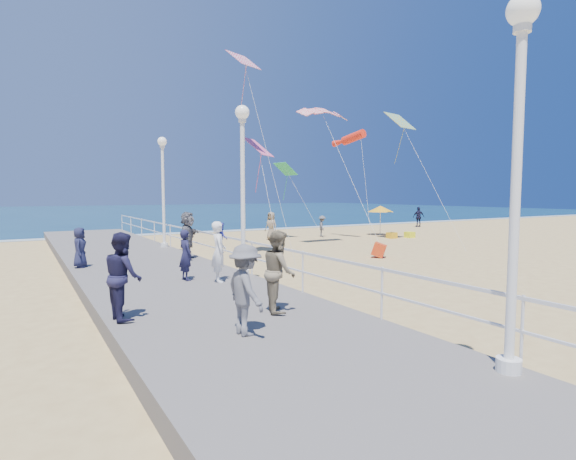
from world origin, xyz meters
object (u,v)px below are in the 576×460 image
lamp_post_far (163,180)px  beach_chair_left (392,235)px  woman_holding_toddler (219,252)px  beach_walker_b (419,217)px  spectator_1 (279,271)px  beach_walker_c (271,226)px  box_kite (379,251)px  beach_umbrella (380,209)px  toddler_held (221,237)px  lamp_post_near (518,146)px  beach_chair_right (410,235)px  beach_walker_a (322,226)px  spectator_0 (186,255)px  lamp_post_mid (243,172)px  spectator_5 (188,235)px  spectator_2 (245,290)px  spectator_4 (80,247)px  spectator_7 (123,276)px

lamp_post_far → beach_chair_left: lamp_post_far is taller
woman_holding_toddler → beach_walker_b: size_ratio=0.98×
spectator_1 → beach_walker_c: 19.37m
box_kite → beach_umbrella: bearing=5.4°
toddler_held → box_kite: toddler_held is taller
beach_walker_b → beach_umbrella: size_ratio=0.86×
lamp_post_near → beach_chair_right: bearing=47.1°
beach_walker_a → beach_walker_c: bearing=121.1°
toddler_held → woman_holding_toddler: bearing=149.6°
lamp_post_near → toddler_held: 8.87m
spectator_0 → beach_walker_c: size_ratio=0.84×
lamp_post_mid → spectator_5: 5.04m
lamp_post_near → toddler_held: bearing=96.0°
spectator_1 → spectator_2: spectator_1 is taller
toddler_held → spectator_0: toddler_held is taller
toddler_held → beach_chair_right: size_ratio=1.64×
box_kite → beach_chair_right: bearing=-5.5°
spectator_2 → beach_chair_left: (18.03, 14.89, -1.04)m
spectator_1 → spectator_5: bearing=15.7°
beach_walker_b → beach_chair_left: beach_walker_b is taller
spectator_4 → spectator_5: 3.94m
woman_holding_toddler → spectator_1: 3.79m
spectator_4 → beach_umbrella: size_ratio=0.66×
beach_umbrella → lamp_post_near: bearing=-128.6°
spectator_1 → spectator_4: size_ratio=1.27×
beach_walker_c → beach_chair_right: (8.87, -3.56, -0.71)m
spectator_7 → woman_holding_toddler: bearing=-54.3°
spectator_7 → box_kite: size_ratio=3.02×
lamp_post_far → spectator_1: bearing=-95.1°
spectator_1 → beach_walker_a: spectator_1 is taller
spectator_2 → beach_walker_b: spectator_2 is taller
woman_holding_toddler → spectator_2: size_ratio=1.07×
woman_holding_toddler → beach_umbrella: 21.30m
beach_walker_c → spectator_5: bearing=-68.6°
woman_holding_toddler → toddler_held: woman_holding_toddler is taller
woman_holding_toddler → spectator_2: 5.12m
toddler_held → spectator_7: 4.40m
spectator_1 → beach_chair_right: size_ratio=3.27×
toddler_held → spectator_1: bearing=-169.6°
spectator_4 → spectator_5: bearing=-71.2°
spectator_0 → lamp_post_far: bearing=-19.3°
lamp_post_far → beach_walker_c: size_ratio=2.92×
lamp_post_far → spectator_4: (-4.25, -4.59, -2.55)m
lamp_post_near → spectator_4: (-4.25, 13.41, -2.55)m
toddler_held → beach_umbrella: (17.34, 12.00, 0.21)m
lamp_post_far → spectator_7: size_ratio=2.93×
spectator_5 → beach_walker_a: bearing=-23.5°
box_kite → beach_umbrella: 11.94m
spectator_4 → beach_chair_left: (19.75, 5.03, -0.91)m
lamp_post_far → spectator_2: (-2.53, -14.45, -2.42)m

